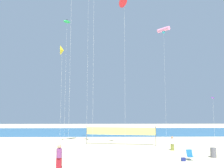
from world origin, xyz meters
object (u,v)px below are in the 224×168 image
at_px(beachgoer_white_shirt, 172,143).
at_px(kite_red_delta, 124,2).
at_px(beachgoer_plum_shirt, 59,156).
at_px(kite_magenta_diamond, 88,1).
at_px(beach_handbag, 183,159).
at_px(kite_yellow_delta, 62,51).
at_px(kite_violet_diamond, 213,99).
at_px(folding_beach_chair, 190,155).
at_px(trash_barrel, 213,153).
at_px(kite_green_inflatable, 67,22).
at_px(kite_pink_tube, 164,30).
at_px(volleyball_net, 120,132).

xyz_separation_m(beachgoer_white_shirt, kite_red_delta, (-5.23, -0.81, 15.70)).
height_order(beachgoer_plum_shirt, kite_magenta_diamond, kite_magenta_diamond).
bearing_deg(beach_handbag, kite_yellow_delta, 144.97).
relative_size(beachgoer_white_shirt, kite_violet_diamond, 0.24).
bearing_deg(folding_beach_chair, beachgoer_plum_shirt, -171.71).
height_order(trash_barrel, kite_red_delta, kite_red_delta).
relative_size(kite_red_delta, kite_green_inflatable, 0.93).
relative_size(beach_handbag, kite_yellow_delta, 0.03).
bearing_deg(kite_pink_tube, beach_handbag, -98.17).
xyz_separation_m(beach_handbag, kite_violet_diamond, (9.18, 13.79, 5.95)).
relative_size(beachgoer_plum_shirt, beach_handbag, 4.69).
bearing_deg(kite_yellow_delta, folding_beach_chair, -32.11).
relative_size(kite_violet_diamond, kite_magenta_diamond, 0.32).
bearing_deg(kite_red_delta, beachgoer_white_shirt, 8.82).
xyz_separation_m(folding_beach_chair, kite_green_inflatable, (-13.67, 14.44, 17.67)).
relative_size(beachgoer_white_shirt, trash_barrel, 1.72).
xyz_separation_m(trash_barrel, kite_pink_tube, (-1.44, 11.55, 15.91)).
distance_m(folding_beach_chair, kite_pink_tube, 20.32).
xyz_separation_m(folding_beach_chair, kite_red_delta, (-5.37, 4.20, 16.05)).
bearing_deg(kite_yellow_delta, kite_red_delta, -27.47).
bearing_deg(kite_green_inflatable, folding_beach_chair, -46.56).
height_order(beachgoer_white_shirt, kite_green_inflatable, kite_green_inflatable).
height_order(volleyball_net, kite_magenta_diamond, kite_magenta_diamond).
height_order(kite_pink_tube, kite_violet_diamond, kite_pink_tube).
bearing_deg(kite_yellow_delta, kite_pink_tube, 17.28).
bearing_deg(folding_beach_chair, trash_barrel, 15.95).
distance_m(beachgoer_white_shirt, kite_red_delta, 16.57).
bearing_deg(volleyball_net, kite_red_delta, -87.28).
distance_m(folding_beach_chair, volleyball_net, 10.79).
height_order(folding_beach_chair, volleyball_net, volleyball_net).
distance_m(beach_handbag, kite_green_inflatable, 26.69).
relative_size(beachgoer_white_shirt, kite_pink_tube, 0.09).
distance_m(beachgoer_plum_shirt, kite_magenta_diamond, 21.86).
height_order(kite_red_delta, kite_violet_diamond, kite_red_delta).
relative_size(beachgoer_plum_shirt, kite_yellow_delta, 0.14).
xyz_separation_m(kite_yellow_delta, kite_magenta_diamond, (3.19, 1.01, 7.19)).
distance_m(kite_pink_tube, kite_yellow_delta, 15.51).
height_order(kite_pink_tube, kite_magenta_diamond, kite_magenta_diamond).
xyz_separation_m(trash_barrel, kite_magenta_diamond, (-12.45, 8.14, 18.69)).
xyz_separation_m(kite_red_delta, kite_violet_diamond, (13.82, 9.15, -10.42)).
bearing_deg(beachgoer_white_shirt, kite_magenta_diamond, -134.12).
bearing_deg(kite_pink_tube, trash_barrel, -82.91).
relative_size(beach_handbag, kite_green_inflatable, 0.02).
distance_m(folding_beach_chair, kite_red_delta, 17.44).
distance_m(folding_beach_chair, kite_magenta_diamond, 23.04).
xyz_separation_m(beachgoer_plum_shirt, beach_handbag, (10.16, 2.43, -0.80)).
relative_size(kite_red_delta, kite_yellow_delta, 1.37).
distance_m(volleyball_net, kite_magenta_diamond, 18.01).
height_order(folding_beach_chair, beach_handbag, folding_beach_chair).
relative_size(volleyball_net, kite_pink_tube, 0.52).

